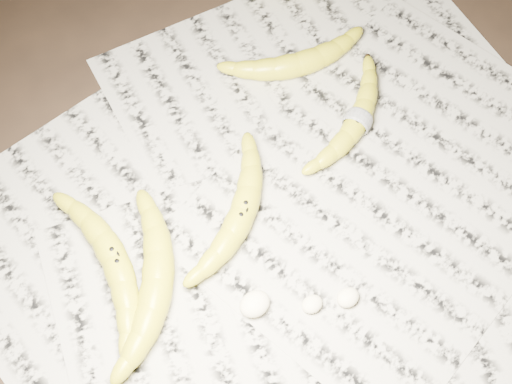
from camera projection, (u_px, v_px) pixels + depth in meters
ground at (274, 221)px, 0.94m from camera, size 3.00×3.00×0.00m
newspaper_patch at (274, 190)px, 0.96m from camera, size 0.90×0.70×0.01m
banana_left_a at (114, 260)px, 0.89m from camera, size 0.10×0.22×0.04m
banana_left_b at (157, 282)px, 0.87m from camera, size 0.19×0.20×0.04m
banana_center at (242, 213)px, 0.92m from camera, size 0.20×0.16×0.04m
banana_taped at (358, 120)px, 0.99m from camera, size 0.19×0.13×0.03m
banana_upper_a at (298, 63)px, 1.03m from camera, size 0.20×0.12×0.04m
measuring_tape at (358, 120)px, 0.99m from camera, size 0.02×0.04×0.04m
flesh_chunk_a at (255, 303)px, 0.87m from camera, size 0.04×0.03×0.02m
flesh_chunk_b at (312, 303)px, 0.87m from camera, size 0.03×0.02×0.02m
flesh_chunk_c at (348, 296)px, 0.88m from camera, size 0.03×0.02×0.02m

